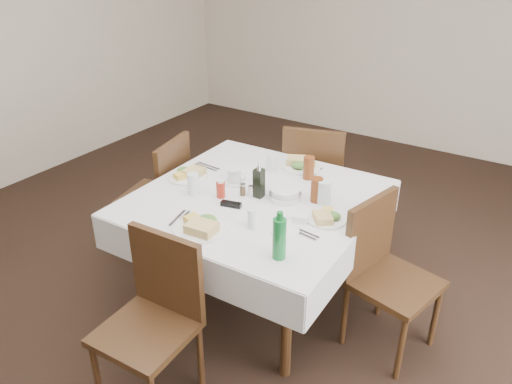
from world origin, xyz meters
TOP-DOWN VIEW (x-y plane):
  - ground_plane at (0.00, 0.00)m, footprint 7.00×7.00m
  - room_shell at (0.00, 0.00)m, footprint 6.04×7.04m
  - dining_table at (-0.05, 0.22)m, footprint 1.42×1.42m
  - chair_north at (-0.08, 1.09)m, footprint 0.56×0.56m
  - chair_south at (-0.06, -0.69)m, footprint 0.45×0.45m
  - chair_east at (0.77, 0.28)m, footprint 0.52×0.52m
  - chair_west at (-0.93, 0.31)m, footprint 0.51×0.51m
  - meal_north at (-0.02, 0.74)m, footprint 0.27×0.27m
  - meal_south at (-0.08, -0.27)m, footprint 0.30×0.30m
  - meal_east at (0.44, 0.19)m, footprint 0.23×0.23m
  - meal_west at (-0.57, 0.20)m, footprint 0.26×0.26m
  - side_plate_a at (-0.31, 0.51)m, footprint 0.15×0.15m
  - side_plate_b at (0.31, -0.04)m, footprint 0.16×0.16m
  - water_n at (-0.16, 0.59)m, footprint 0.06×0.06m
  - water_s at (0.13, -0.09)m, footprint 0.06×0.06m
  - water_e at (0.34, 0.36)m, footprint 0.08×0.08m
  - water_w at (-0.39, 0.04)m, footprint 0.07×0.07m
  - iced_tea_a at (0.10, 0.62)m, footprint 0.07×0.07m
  - iced_tea_b at (0.29, 0.37)m, footprint 0.07×0.07m
  - bread_basket at (0.12, 0.29)m, footprint 0.20×0.20m
  - oil_cruet_dark at (-0.03, 0.23)m, footprint 0.06×0.06m
  - oil_cruet_green at (-0.05, 0.25)m, footprint 0.05×0.05m
  - ketchup_bottle at (-0.22, 0.10)m, footprint 0.05×0.05m
  - salt_shaker at (-0.07, 0.20)m, footprint 0.03×0.03m
  - pepper_shaker at (-0.13, 0.19)m, footprint 0.03×0.03m
  - coffee_mug at (-0.26, 0.30)m, footprint 0.15×0.14m
  - sunglasses at (-0.10, 0.03)m, footprint 0.13×0.07m
  - green_bottle at (0.40, -0.27)m, footprint 0.07×0.07m
  - sugar_caddy at (0.33, 0.10)m, footprint 0.09×0.07m
  - cutlery_n at (0.10, 0.72)m, footprint 0.05×0.17m
  - cutlery_s at (-0.26, -0.25)m, footprint 0.09×0.19m
  - cutlery_e at (0.40, -0.01)m, footprint 0.19×0.07m
  - cutlery_w at (-0.56, 0.40)m, footprint 0.20×0.06m

SIDE VIEW (x-z plane):
  - ground_plane at x=0.00m, z-range 0.00..0.00m
  - chair_south at x=-0.06m, z-range 0.06..0.98m
  - chair_east at x=0.77m, z-range 0.07..0.98m
  - chair_west at x=-0.93m, z-range 0.07..0.99m
  - chair_north at x=-0.08m, z-range 0.07..1.02m
  - dining_table at x=-0.05m, z-range 0.30..1.07m
  - cutlery_n at x=0.10m, z-range 0.76..0.77m
  - cutlery_e at x=0.40m, z-range 0.76..0.77m
  - cutlery_s at x=-0.26m, z-range 0.76..0.77m
  - cutlery_w at x=-0.56m, z-range 0.76..0.77m
  - side_plate_a at x=-0.31m, z-range 0.76..0.77m
  - side_plate_b at x=0.31m, z-range 0.76..0.77m
  - sunglasses at x=-0.10m, z-range 0.76..0.79m
  - meal_east at x=0.44m, z-range 0.76..0.81m
  - meal_west at x=-0.57m, z-range 0.76..0.81m
  - sugar_caddy at x=0.33m, z-range 0.76..0.81m
  - meal_north at x=-0.02m, z-range 0.76..0.81m
  - meal_south at x=-0.08m, z-range 0.75..0.82m
  - bread_basket at x=0.12m, z-range 0.76..0.83m
  - salt_shaker at x=-0.07m, z-range 0.76..0.83m
  - pepper_shaker at x=-0.13m, z-range 0.76..0.84m
  - coffee_mug at x=-0.26m, z-range 0.76..0.86m
  - ketchup_bottle at x=-0.22m, z-range 0.76..0.88m
  - water_s at x=0.13m, z-range 0.76..0.87m
  - water_n at x=-0.16m, z-range 0.76..0.88m
  - water_w at x=-0.39m, z-range 0.76..0.90m
  - water_e at x=0.34m, z-range 0.76..0.91m
  - iced_tea_b at x=0.29m, z-range 0.76..0.91m
  - iced_tea_a at x=0.10m, z-range 0.76..0.92m
  - oil_cruet_green at x=-0.05m, z-range 0.75..0.97m
  - oil_cruet_dark at x=-0.03m, z-range 0.75..0.98m
  - green_bottle at x=0.40m, z-range 0.75..1.01m
  - room_shell at x=0.00m, z-range 0.31..3.11m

